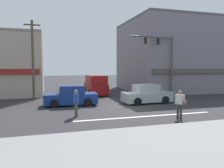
# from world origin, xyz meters

# --- Properties ---
(ground_plane) EXTENTS (120.00, 120.00, 0.00)m
(ground_plane) POSITION_xyz_m (0.00, 0.00, 0.00)
(ground_plane) COLOR #2B2B2D
(lane_marking_stripe) EXTENTS (9.00, 0.24, 0.01)m
(lane_marking_stripe) POSITION_xyz_m (0.00, -3.50, 0.00)
(lane_marking_stripe) COLOR silver
(lane_marking_stripe) RESTS_ON ground
(sidewalk_curb) EXTENTS (40.00, 5.00, 0.16)m
(sidewalk_curb) POSITION_xyz_m (0.00, -8.50, 0.08)
(sidewalk_curb) COLOR gray
(sidewalk_curb) RESTS_ON ground
(building_right_corner) EXTENTS (13.44, 11.22, 8.90)m
(building_right_corner) POSITION_xyz_m (10.78, 9.98, 4.45)
(building_right_corner) COLOR slate
(building_right_corner) RESTS_ON ground
(street_tree) EXTENTS (3.59, 3.59, 5.41)m
(street_tree) POSITION_xyz_m (6.43, 6.75, 3.60)
(street_tree) COLOR #4C3823
(street_tree) RESTS_ON ground
(utility_pole_near_left) EXTENTS (1.40, 0.22, 7.15)m
(utility_pole_near_left) POSITION_xyz_m (-7.06, 5.16, 3.72)
(utility_pole_near_left) COLOR brown
(utility_pole_near_left) RESTS_ON ground
(utility_pole_far_right) EXTENTS (1.40, 0.22, 8.08)m
(utility_pole_far_right) POSITION_xyz_m (8.45, 8.70, 4.19)
(utility_pole_far_right) COLOR brown
(utility_pole_far_right) RESTS_ON ground
(traffic_light_mast) EXTENTS (4.87, 0.63, 6.20)m
(traffic_light_mast) POSITION_xyz_m (5.45, 4.10, 4.18)
(traffic_light_mast) COLOR #47474C
(traffic_light_mast) RESTS_ON ground
(sedan_waiting_far) EXTENTS (4.19, 2.05, 1.58)m
(sedan_waiting_far) POSITION_xyz_m (2.15, 1.03, 0.71)
(sedan_waiting_far) COLOR #999EA3
(sedan_waiting_far) RESTS_ON ground
(sedan_crossing_leftbound) EXTENTS (4.18, 2.03, 1.58)m
(sedan_crossing_leftbound) POSITION_xyz_m (-4.07, 1.77, 0.71)
(sedan_crossing_leftbound) COLOR navy
(sedan_crossing_leftbound) RESTS_ON ground
(van_approaching_near) EXTENTS (2.08, 4.62, 2.11)m
(van_approaching_near) POSITION_xyz_m (-0.75, 7.91, 1.01)
(van_approaching_near) COLOR maroon
(van_approaching_near) RESTS_ON ground
(pedestrian_foreground_with_bag) EXTENTS (0.53, 0.63, 1.67)m
(pedestrian_foreground_with_bag) POSITION_xyz_m (1.63, -4.59, 0.95)
(pedestrian_foreground_with_bag) COLOR #333338
(pedestrian_foreground_with_bag) RESTS_ON ground
(pedestrian_mid_crossing) EXTENTS (0.30, 0.56, 1.67)m
(pedestrian_mid_crossing) POSITION_xyz_m (-4.18, -2.39, 0.95)
(pedestrian_mid_crossing) COLOR #4C4742
(pedestrian_mid_crossing) RESTS_ON ground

